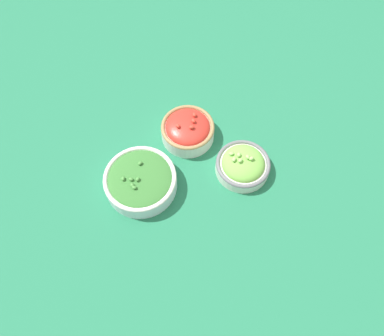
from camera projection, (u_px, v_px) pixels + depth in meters
ground_plane at (192, 173)px, 1.10m from camera, size 3.00×3.00×0.00m
bowl_broccoli at (140, 180)px, 1.05m from camera, size 0.20×0.20×0.07m
bowl_cherry_tomatoes at (188, 129)px, 1.12m from camera, size 0.16×0.16×0.08m
bowl_lettuce at (243, 165)px, 1.08m from camera, size 0.16×0.16×0.07m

